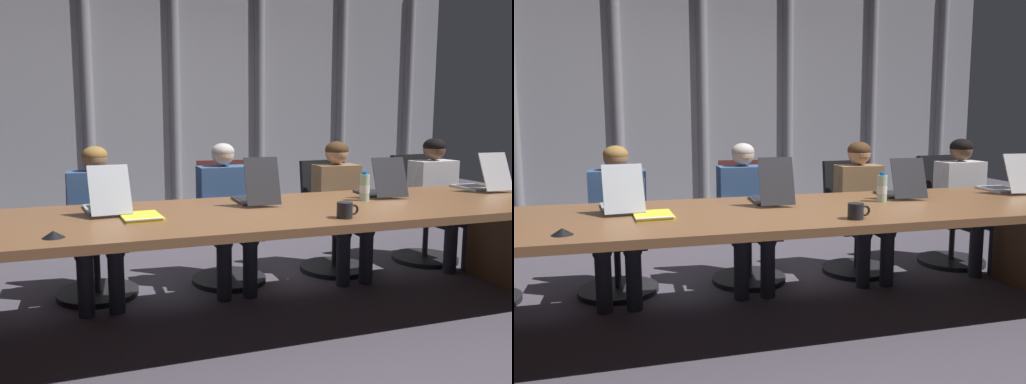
{
  "view_description": "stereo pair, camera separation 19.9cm",
  "coord_description": "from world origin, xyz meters",
  "views": [
    {
      "loc": [
        -1.13,
        -3.05,
        1.35
      ],
      "look_at": [
        -0.03,
        0.1,
        0.86
      ],
      "focal_mm": 36.95,
      "sensor_mm": 36.0,
      "label": 1
    },
    {
      "loc": [
        -0.94,
        -3.11,
        1.35
      ],
      "look_at": [
        -0.03,
        0.1,
        0.86
      ],
      "focal_mm": 36.95,
      "sensor_mm": 36.0,
      "label": 2
    }
  ],
  "objects": [
    {
      "name": "curtain_backdrop",
      "position": [
        -0.0,
        2.72,
        1.43
      ],
      "size": [
        6.61,
        0.17,
        2.86
      ],
      "color": "#9999A0",
      "rests_on": "ground_plane"
    },
    {
      "name": "office_chair_right_end",
      "position": [
        1.92,
        0.99,
        0.36
      ],
      "size": [
        0.6,
        0.6,
        0.98
      ],
      "rotation": [
        0.0,
        0.0,
        -1.46
      ],
      "color": "black",
      "rests_on": "ground_plane"
    },
    {
      "name": "spiral_notepad",
      "position": [
        -0.77,
        -0.02,
        0.76
      ],
      "size": [
        0.24,
        0.32,
        0.03
      ],
      "rotation": [
        0.0,
        0.0,
        0.05
      ],
      "color": "yellow",
      "rests_on": "conference_table"
    },
    {
      "name": "ground_plane",
      "position": [
        0.0,
        0.0,
        0.0
      ],
      "size": [
        13.22,
        13.22,
        0.0
      ],
      "primitive_type": "plane",
      "color": "#47424C"
    },
    {
      "name": "laptop_right_mid",
      "position": [
        1.0,
        0.26,
        0.81
      ],
      "size": [
        0.28,
        0.44,
        0.29
      ],
      "rotation": [
        0.0,
        0.0,
        1.47
      ],
      "color": "#2D2D33",
      "rests_on": "conference_table"
    },
    {
      "name": "person_right_mid",
      "position": [
        0.97,
        0.82,
        0.64
      ],
      "size": [
        0.39,
        0.56,
        1.13
      ],
      "rotation": [
        0.0,
        0.0,
        -1.62
      ],
      "color": "olive",
      "rests_on": "ground_plane"
    },
    {
      "name": "conference_mic_left_side",
      "position": [
        -1.23,
        -0.37,
        0.77
      ],
      "size": [
        0.11,
        0.11,
        0.03
      ],
      "primitive_type": "cone",
      "color": "black",
      "rests_on": "conference_table"
    },
    {
      "name": "person_right_end",
      "position": [
        1.97,
        0.83,
        0.65
      ],
      "size": [
        0.43,
        0.56,
        1.14
      ],
      "rotation": [
        0.0,
        0.0,
        -1.53
      ],
      "color": "silver",
      "rests_on": "ground_plane"
    },
    {
      "name": "office_chair_left_mid",
      "position": [
        -0.99,
        0.98,
        0.34
      ],
      "size": [
        0.6,
        0.6,
        0.9
      ],
      "rotation": [
        0.0,
        0.0,
        -1.67
      ],
      "color": "black",
      "rests_on": "ground_plane"
    },
    {
      "name": "person_left_mid",
      "position": [
        -0.98,
        0.82,
        0.63
      ],
      "size": [
        0.41,
        0.55,
        1.12
      ],
      "rotation": [
        0.0,
        0.0,
        -1.6
      ],
      "color": "#335184",
      "rests_on": "ground_plane"
    },
    {
      "name": "office_chair_right_mid",
      "position": [
        0.99,
        0.98,
        0.35
      ],
      "size": [
        0.6,
        0.6,
        0.95
      ],
      "rotation": [
        0.0,
        0.0,
        -1.53
      ],
      "color": "black",
      "rests_on": "ground_plane"
    },
    {
      "name": "coffee_mug_near",
      "position": [
        0.34,
        -0.4,
        0.8
      ],
      "size": [
        0.14,
        0.09,
        0.09
      ],
      "color": "black",
      "rests_on": "conference_table"
    },
    {
      "name": "office_chair_center",
      "position": [
        0.04,
        0.99,
        0.36
      ],
      "size": [
        0.6,
        0.6,
        0.97
      ],
      "rotation": [
        0.0,
        0.0,
        -1.67
      ],
      "color": "#511E19",
      "rests_on": "ground_plane"
    },
    {
      "name": "laptop_left_mid",
      "position": [
        -0.95,
        0.25,
        0.81
      ],
      "size": [
        0.28,
        0.48,
        0.3
      ],
      "rotation": [
        0.0,
        0.0,
        1.66
      ],
      "color": "#A8ADB7",
      "rests_on": "conference_table"
    },
    {
      "name": "laptop_center",
      "position": [
        0.02,
        0.25,
        0.82
      ],
      "size": [
        0.24,
        0.44,
        0.32
      ],
      "rotation": [
        0.0,
        0.0,
        1.53
      ],
      "color": "#2D2D33",
      "rests_on": "conference_table"
    },
    {
      "name": "conference_table",
      "position": [
        0.0,
        0.0,
        0.62
      ],
      "size": [
        4.61,
        1.16,
        0.76
      ],
      "color": "brown",
      "rests_on": "ground_plane"
    },
    {
      "name": "person_center",
      "position": [
        -0.02,
        0.82,
        0.64
      ],
      "size": [
        0.41,
        0.55,
        1.13
      ],
      "rotation": [
        0.0,
        0.0,
        -1.59
      ],
      "color": "#335184",
      "rests_on": "ground_plane"
    },
    {
      "name": "water_bottle_primary",
      "position": [
        0.77,
        0.11,
        0.85
      ],
      "size": [
        0.07,
        0.07,
        0.2
      ],
      "color": "#ADD1B2",
      "rests_on": "conference_table"
    },
    {
      "name": "laptop_right_end",
      "position": [
        1.93,
        0.27,
        0.81
      ],
      "size": [
        0.26,
        0.46,
        0.3
      ],
      "rotation": [
        0.0,
        0.0,
        1.53
      ],
      "color": "#BCBCC1",
      "rests_on": "conference_table"
    }
  ]
}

